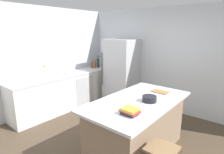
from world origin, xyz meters
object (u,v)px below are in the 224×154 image
(paper_towel_roll, at_px, (66,69))
(syrup_bottle, at_px, (104,64))
(cookbook_stack, at_px, (130,111))
(whiskey_bottle, at_px, (92,65))
(refrigerator, at_px, (121,72))
(wine_bottle, at_px, (98,63))
(soda_bottle, at_px, (100,63))
(mixing_bowl, at_px, (149,99))
(kitchen_island, at_px, (137,126))
(cutting_board, at_px, (160,92))
(sink_faucet, at_px, (56,69))
(hot_sauce_bottle, at_px, (95,65))
(flower_vase, at_px, (45,75))

(paper_towel_roll, xyz_separation_m, syrup_bottle, (0.05, 1.38, -0.03))
(cookbook_stack, bearing_deg, whiskey_bottle, 144.37)
(refrigerator, distance_m, cookbook_stack, 2.81)
(syrup_bottle, height_order, wine_bottle, wine_bottle)
(soda_bottle, xyz_separation_m, mixing_bowl, (2.64, -1.64, -0.08))
(kitchen_island, bearing_deg, mixing_bowl, 20.98)
(paper_towel_roll, relative_size, cookbook_stack, 1.18)
(cutting_board, bearing_deg, cookbook_stack, -84.55)
(sink_faucet, distance_m, soda_bottle, 1.53)
(syrup_bottle, distance_m, soda_bottle, 0.13)
(syrup_bottle, bearing_deg, wine_bottle, -111.47)
(hot_sauce_bottle, height_order, mixing_bowl, hot_sauce_bottle)
(sink_faucet, height_order, mixing_bowl, sink_faucet)
(flower_vase, relative_size, syrup_bottle, 1.27)
(syrup_bottle, height_order, soda_bottle, soda_bottle)
(sink_faucet, distance_m, cookbook_stack, 2.81)
(wine_bottle, distance_m, cutting_board, 2.75)
(syrup_bottle, distance_m, cookbook_stack, 3.48)
(flower_vase, bearing_deg, cutting_board, 18.29)
(syrup_bottle, height_order, cutting_board, syrup_bottle)
(flower_vase, bearing_deg, wine_bottle, 91.74)
(sink_faucet, height_order, wine_bottle, wine_bottle)
(cookbook_stack, height_order, cutting_board, cookbook_stack)
(whiskey_bottle, bearing_deg, kitchen_island, -29.51)
(wine_bottle, height_order, mixing_bowl, wine_bottle)
(kitchen_island, height_order, mixing_bowl, mixing_bowl)
(sink_faucet, height_order, cutting_board, sink_faucet)
(whiskey_bottle, relative_size, mixing_bowl, 1.12)
(wine_bottle, height_order, hot_sauce_bottle, wine_bottle)
(sink_faucet, xyz_separation_m, cookbook_stack, (2.72, -0.70, -0.10))
(cookbook_stack, bearing_deg, paper_towel_roll, 160.26)
(kitchen_island, bearing_deg, hot_sauce_bottle, 148.43)
(syrup_bottle, relative_size, mixing_bowl, 1.14)
(refrigerator, distance_m, syrup_bottle, 0.82)
(soda_bottle, bearing_deg, cookbook_stack, -39.84)
(wine_bottle, bearing_deg, kitchen_island, -33.32)
(soda_bottle, bearing_deg, whiskey_bottle, -102.26)
(paper_towel_roll, distance_m, cutting_board, 2.55)
(mixing_bowl, bearing_deg, paper_towel_roll, 172.10)
(kitchen_island, xyz_separation_m, soda_bottle, (-2.47, 1.70, 0.58))
(flower_vase, relative_size, wine_bottle, 0.89)
(refrigerator, xyz_separation_m, syrup_bottle, (-0.80, 0.16, 0.12))
(paper_towel_roll, bearing_deg, soda_bottle, 90.96)
(wine_bottle, distance_m, whiskey_bottle, 0.20)
(cutting_board, bearing_deg, hot_sauce_bottle, 160.34)
(kitchen_island, bearing_deg, refrigerator, 134.07)
(hot_sauce_bottle, bearing_deg, sink_faucet, -91.50)
(refrigerator, xyz_separation_m, sink_faucet, (-0.93, -1.47, 0.18))
(wine_bottle, xyz_separation_m, cutting_board, (2.56, -1.01, -0.13))
(paper_towel_roll, height_order, mixing_bowl, paper_towel_roll)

